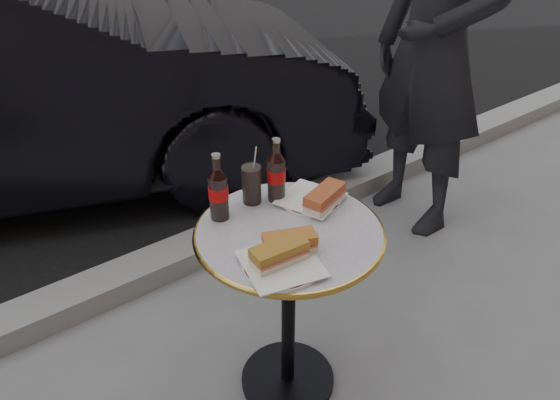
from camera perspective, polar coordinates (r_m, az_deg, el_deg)
ground at (r=2.26m, az=0.80°, el=-18.39°), size 80.00×80.00×0.00m
curb at (r=2.79m, az=-10.61°, el=-5.88°), size 40.00×0.20×0.12m
bistro_table at (r=1.99m, az=0.88°, el=-11.71°), size 0.62×0.62×0.73m
plate_left at (r=1.60m, az=0.14°, el=-6.88°), size 0.30×0.30×0.01m
plate_right at (r=1.90m, az=3.22°, el=-0.02°), size 0.24×0.24×0.01m
sandwich_left_a at (r=1.59m, az=-0.09°, el=-5.69°), size 0.17×0.09×0.06m
sandwich_left_b at (r=1.63m, az=1.01°, el=-4.55°), size 0.18×0.13×0.06m
sandwich_right at (r=1.85m, az=4.68°, el=0.20°), size 0.18×0.13×0.06m
cola_bottle_left at (r=1.76m, az=-6.50°, el=1.38°), size 0.08×0.08×0.24m
cola_bottle_right at (r=1.85m, az=-0.39°, el=3.19°), size 0.09×0.09×0.23m
cola_glass at (r=1.86m, az=-2.98°, el=1.64°), size 0.09×0.09×0.14m
pedestrian at (r=2.84m, az=16.00°, el=15.02°), size 0.49×0.72×1.92m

